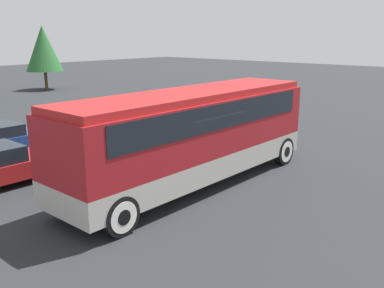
{
  "coord_description": "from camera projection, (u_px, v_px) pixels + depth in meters",
  "views": [
    {
      "loc": [
        -10.13,
        -8.86,
        4.87
      ],
      "look_at": [
        0.0,
        0.0,
        1.41
      ],
      "focal_mm": 40.0,
      "sensor_mm": 36.0,
      "label": 1
    }
  ],
  "objects": [
    {
      "name": "tree_right",
      "position": [
        43.0,
        49.0,
        38.07
      ],
      "size": [
        3.23,
        3.23,
        5.65
      ],
      "color": "brown",
      "rests_on": "ground_plane"
    },
    {
      "name": "tour_bus",
      "position": [
        194.0,
        129.0,
        13.85
      ],
      "size": [
        9.91,
        2.52,
        3.14
      ],
      "color": "#B7B2A8",
      "rests_on": "ground_plane"
    },
    {
      "name": "parked_car_far",
      "position": [
        124.0,
        116.0,
        22.29
      ],
      "size": [
        4.6,
        1.85,
        1.49
      ],
      "color": "#BCBCC1",
      "rests_on": "ground_plane"
    },
    {
      "name": "ground_plane",
      "position": [
        192.0,
        185.0,
        14.25
      ],
      "size": [
        120.0,
        120.0,
        0.0
      ],
      "primitive_type": "plane",
      "color": "#26282B"
    }
  ]
}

